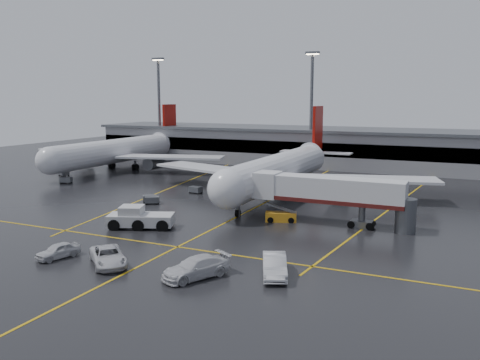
% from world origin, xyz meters
% --- Properties ---
extents(ground, '(220.00, 220.00, 0.00)m').
position_xyz_m(ground, '(0.00, 0.00, 0.00)').
color(ground, black).
rests_on(ground, ground).
extents(apron_line_centre, '(0.25, 90.00, 0.02)m').
position_xyz_m(apron_line_centre, '(0.00, 0.00, 0.01)').
color(apron_line_centre, gold).
rests_on(apron_line_centre, ground).
extents(apron_line_stop, '(60.00, 0.25, 0.02)m').
position_xyz_m(apron_line_stop, '(0.00, -22.00, 0.01)').
color(apron_line_stop, gold).
rests_on(apron_line_stop, ground).
extents(apron_line_left, '(9.99, 69.35, 0.02)m').
position_xyz_m(apron_line_left, '(-20.00, 10.00, 0.01)').
color(apron_line_left, gold).
rests_on(apron_line_left, ground).
extents(apron_line_right, '(7.57, 69.64, 0.02)m').
position_xyz_m(apron_line_right, '(18.00, 10.00, 0.01)').
color(apron_line_right, gold).
rests_on(apron_line_right, ground).
extents(terminal, '(122.00, 19.00, 8.60)m').
position_xyz_m(terminal, '(0.00, 47.93, 4.32)').
color(terminal, gray).
rests_on(terminal, ground).
extents(light_mast_left, '(3.00, 1.20, 25.45)m').
position_xyz_m(light_mast_left, '(-45.00, 42.00, 14.47)').
color(light_mast_left, '#595B60').
rests_on(light_mast_left, ground).
extents(light_mast_mid, '(3.00, 1.20, 25.45)m').
position_xyz_m(light_mast_mid, '(-5.00, 42.00, 14.47)').
color(light_mast_mid, '#595B60').
rests_on(light_mast_mid, ground).
extents(main_airliner, '(48.80, 45.60, 14.10)m').
position_xyz_m(main_airliner, '(0.00, 9.70, 4.21)').
color(main_airliner, silver).
rests_on(main_airliner, ground).
extents(second_airliner, '(48.80, 45.60, 14.10)m').
position_xyz_m(second_airliner, '(-42.00, 21.70, 4.21)').
color(second_airliner, silver).
rests_on(second_airliner, ground).
extents(jet_bridge, '(19.90, 3.40, 6.05)m').
position_xyz_m(jet_bridge, '(11.87, -6.00, 3.93)').
color(jet_bridge, silver).
rests_on(jet_bridge, ground).
extents(pushback_tractor, '(8.34, 5.80, 2.77)m').
position_xyz_m(pushback_tractor, '(-8.37, -17.19, 1.10)').
color(pushback_tractor, '#BDBDC0').
rests_on(pushback_tractor, ground).
extents(belt_loader, '(4.20, 2.83, 2.46)m').
position_xyz_m(belt_loader, '(6.07, -7.09, 0.61)').
color(belt_loader, orange).
rests_on(belt_loader, ground).
extents(service_van_a, '(6.36, 6.09, 1.68)m').
position_xyz_m(service_van_a, '(-2.83, -29.59, 0.84)').
color(service_van_a, silver).
rests_on(service_van_a, ground).
extents(service_van_b, '(5.19, 6.69, 1.81)m').
position_xyz_m(service_van_b, '(6.26, -29.01, 0.90)').
color(service_van_b, silver).
rests_on(service_van_b, ground).
extents(service_van_c, '(4.11, 6.10, 1.90)m').
position_xyz_m(service_van_c, '(12.32, -25.73, 0.95)').
color(service_van_c, silver).
rests_on(service_van_c, ground).
extents(service_van_d, '(2.77, 4.62, 1.47)m').
position_xyz_m(service_van_d, '(-8.63, -29.99, 0.74)').
color(service_van_d, silver).
rests_on(service_van_d, ground).
extents(baggage_cart_a, '(2.38, 2.11, 1.12)m').
position_xyz_m(baggage_cart_a, '(-14.84, -5.17, 0.63)').
color(baggage_cart_a, '#595B60').
rests_on(baggage_cart_a, ground).
extents(baggage_cart_b, '(2.37, 2.26, 1.12)m').
position_xyz_m(baggage_cart_b, '(-15.71, -4.52, 0.63)').
color(baggage_cart_b, '#595B60').
rests_on(baggage_cart_b, ground).
extents(baggage_cart_c, '(2.16, 1.55, 1.12)m').
position_xyz_m(baggage_cart_c, '(-13.21, 4.85, 0.63)').
color(baggage_cart_c, '#595B60').
rests_on(baggage_cart_c, ground).
extents(baggage_cart_d, '(2.25, 1.73, 1.12)m').
position_xyz_m(baggage_cart_d, '(-46.63, 9.87, 0.63)').
color(baggage_cart_d, '#595B60').
rests_on(baggage_cart_d, ground).
extents(baggage_cart_e, '(2.35, 1.97, 1.12)m').
position_xyz_m(baggage_cart_e, '(-39.74, 3.32, 0.63)').
color(baggage_cart_e, '#595B60').
rests_on(baggage_cart_e, ground).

